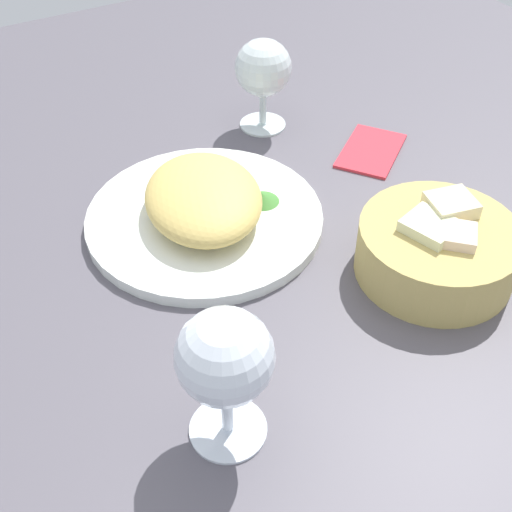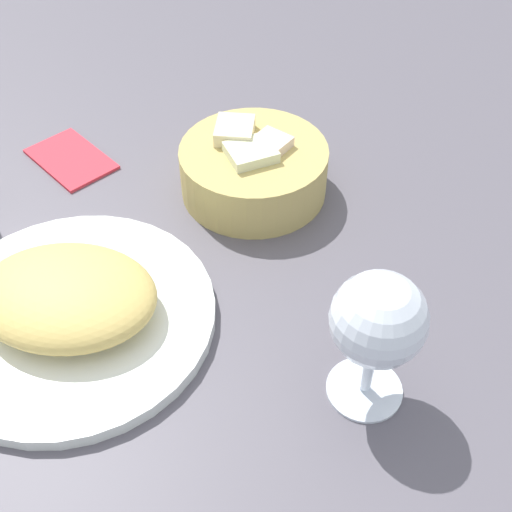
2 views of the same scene
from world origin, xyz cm
name	(u,v)px [view 2 (image 2 of 2)]	position (x,y,z in cm)	size (l,w,h in cm)	color
ground_plane	(112,266)	(0.00, 0.00, -1.00)	(140.00, 140.00, 2.00)	#55515A
plate	(73,317)	(-3.20, -7.97, 0.70)	(27.46, 27.46, 1.40)	white
omelette	(66,296)	(-3.20, -7.97, 3.73)	(17.15, 13.20, 4.67)	#D4B65F
lettuce_garnish	(89,255)	(-1.90, -0.90, 1.93)	(3.92, 3.92, 1.06)	#448635
bread_basket	(253,168)	(16.19, 9.72, 3.21)	(16.80, 16.80, 7.49)	tan
wine_glass_near	(378,324)	(22.92, -18.78, 9.32)	(7.87, 7.87, 13.83)	silver
folded_napkin	(71,158)	(-5.55, 17.90, 0.40)	(11.00, 7.00, 0.80)	#DE323E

